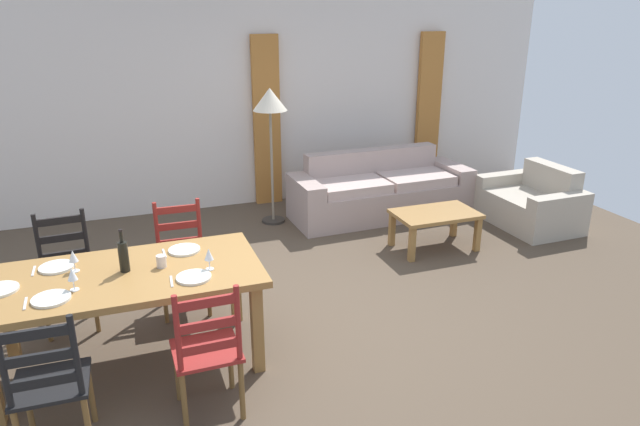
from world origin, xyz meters
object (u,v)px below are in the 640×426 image
wine_bottle (124,256)px  couch (379,192)px  coffee_table (435,218)px  dining_chair_far_right (182,258)px  dining_chair_far_left (67,271)px  wine_glass_near_right (209,255)px  armchair_upholstered (533,204)px  dining_table (125,284)px  standing_lamp (270,108)px  dining_chair_near_right (207,351)px  wine_glass_near_left (72,275)px  coffee_cup_primary (161,261)px  dining_chair_near_left (49,385)px  wine_glass_far_left (73,257)px

wine_bottle → couch: wine_bottle is taller
coffee_table → dining_chair_far_right: bearing=-171.6°
dining_chair_far_left → wine_bottle: (0.46, -0.76, 0.39)m
wine_glass_near_right → armchair_upholstered: wine_glass_near_right is taller
dining_table → standing_lamp: size_ratio=1.16×
dining_table → couch: size_ratio=0.83×
dining_chair_far_right → wine_glass_near_right: 0.98m
dining_chair_near_right → wine_glass_near_left: bearing=142.1°
coffee_table → armchair_upholstered: armchair_upholstered is taller
coffee_cup_primary → standing_lamp: 3.02m
coffee_cup_primary → armchair_upholstered: 4.73m
dining_table → couch: (3.12, 2.37, -0.37)m
dining_chair_near_left → wine_bottle: 1.02m
wine_glass_near_right → dining_chair_near_right: bearing=-102.6°
dining_chair_far_left → dining_chair_far_right: size_ratio=1.00×
wine_bottle → coffee_cup_primary: 0.26m
couch → armchair_upholstered: bearing=-30.8°
dining_chair_near_left → dining_chair_far_left: (0.01, 1.57, 0.00)m
wine_glass_far_left → coffee_table: (3.54, 1.00, -0.51)m
armchair_upholstered → standing_lamp: size_ratio=0.72×
standing_lamp → dining_chair_far_right: bearing=-125.9°
dining_chair_near_left → standing_lamp: 4.12m
coffee_cup_primary → couch: bearing=39.4°
coffee_cup_primary → dining_table: bearing=-176.8°
wine_bottle → wine_glass_near_right: bearing=-17.4°
dining_chair_far_right → coffee_cup_primary: size_ratio=10.67×
wine_glass_near_left → couch: (3.44, 2.53, -0.57)m
dining_chair_far_right → coffee_cup_primary: dining_chair_far_right is taller
wine_glass_near_right → dining_chair_far_left: bearing=137.7°
dining_chair_far_right → wine_bottle: (-0.46, -0.72, 0.39)m
wine_glass_far_left → standing_lamp: bearing=48.9°
dining_chair_far_right → coffee_table: dining_chair_far_right is taller
wine_glass_far_left → standing_lamp: 3.24m
dining_chair_far_left → wine_glass_near_left: size_ratio=5.96×
wine_bottle → couch: (3.11, 2.34, -0.58)m
couch → armchair_upholstered: couch is taller
dining_table → dining_chair_near_left: dining_chair_near_left is taller
dining_chair_far_right → standing_lamp: 2.42m
dining_table → standing_lamp: bearing=55.2°
coffee_table → armchair_upholstered: size_ratio=0.77×
couch → coffee_table: bearing=-85.5°
dining_chair_near_left → armchair_upholstered: dining_chair_near_left is taller
coffee_cup_primary → dining_chair_near_right: bearing=-76.5°
dining_chair_near_right → standing_lamp: (1.33, 3.30, 0.93)m
wine_glass_near_left → wine_glass_far_left: 0.31m
armchair_upholstered → wine_glass_near_right: bearing=-159.6°
dining_chair_far_left → standing_lamp: size_ratio=0.59×
dining_chair_far_left → coffee_cup_primary: bearing=-47.6°
dining_chair_far_left → coffee_table: dining_chair_far_left is taller
dining_chair_near_left → coffee_table: (3.68, 1.93, -0.12)m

